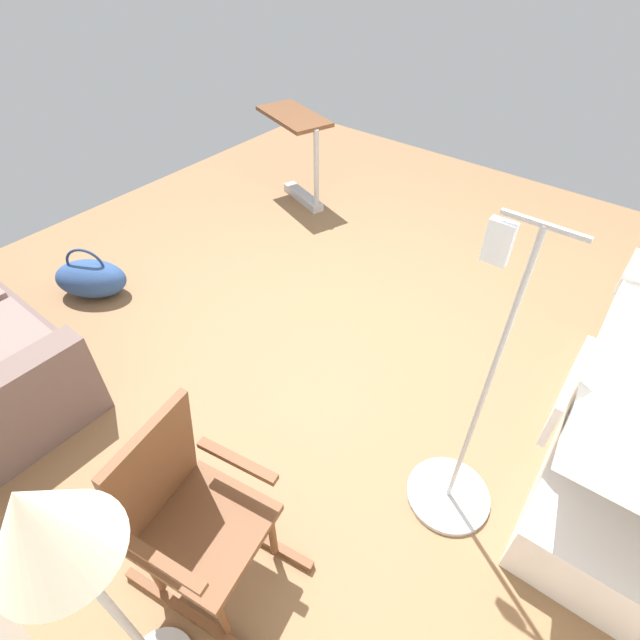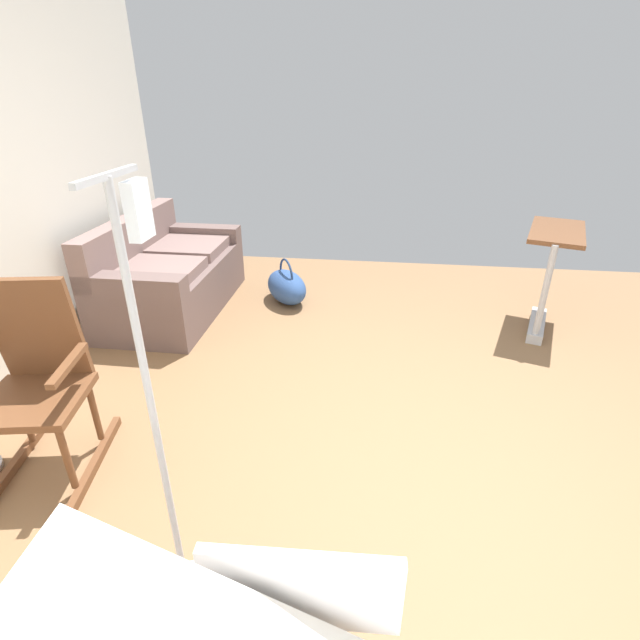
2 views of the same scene
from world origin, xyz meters
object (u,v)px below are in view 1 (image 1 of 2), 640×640
duffel_bag (91,278)px  iv_pole (455,471)px  floor_lamp (55,542)px  rocking_chair (190,516)px  overbed_table (299,149)px

duffel_bag → iv_pole: (-3.03, -0.19, 0.10)m
floor_lamp → iv_pole: bearing=-111.7°
floor_lamp → iv_pole: size_ratio=0.88×
floor_lamp → duffel_bag: bearing=-27.0°
rocking_chair → floor_lamp: (-0.16, 0.40, 0.72)m
rocking_chair → iv_pole: 1.30m
rocking_chair → floor_lamp: size_ratio=0.71×
floor_lamp → rocking_chair: bearing=-68.5°
duffel_bag → rocking_chair: bearing=159.7°
overbed_table → duffel_bag: 2.29m
rocking_chair → overbed_table: rocking_chair is taller
floor_lamp → duffel_bag: size_ratio=2.30×
rocking_chair → duffel_bag: (2.29, -0.85, -0.35)m
overbed_table → iv_pole: size_ratio=0.52×
floor_lamp → overbed_table: size_ratio=1.67×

